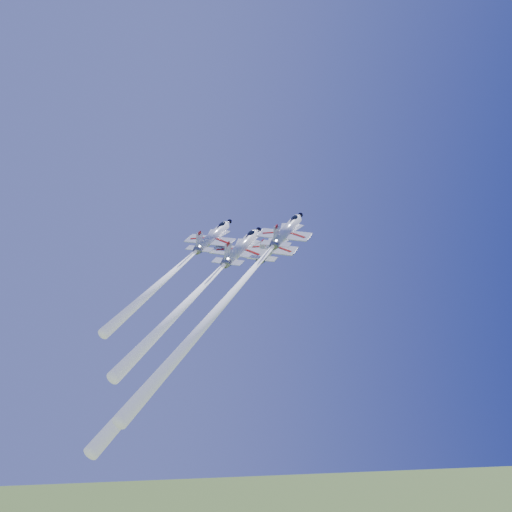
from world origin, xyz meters
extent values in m
cylinder|color=silver|center=(4.62, 3.24, 89.52)|extent=(5.81, 10.21, 11.99)
cone|color=silver|center=(8.92, 7.83, 94.22)|extent=(3.39, 3.84, 3.55)
cone|color=black|center=(9.92, 8.90, 95.32)|extent=(1.71, 1.93, 1.79)
cone|color=slate|center=(0.65, -1.00, 85.18)|extent=(3.12, 3.12, 2.61)
ellipsoid|color=black|center=(7.23, 5.76, 93.17)|extent=(2.98, 3.18, 2.97)
cube|color=black|center=(6.26, 4.62, 92.39)|extent=(0.90, 1.02, 1.03)
cube|color=silver|center=(3.95, 2.62, 88.51)|extent=(11.08, 8.62, 4.71)
cube|color=silver|center=(4.94, 5.63, 91.14)|extent=(3.12, 2.94, 2.48)
cube|color=silver|center=(7.17, 4.08, 90.61)|extent=(3.12, 2.94, 2.48)
cube|color=silver|center=(1.25, -0.32, 85.72)|extent=(5.99, 4.64, 2.49)
cube|color=silver|center=(1.02, -1.20, 87.34)|extent=(2.32, 3.59, 4.20)
cube|color=#A11008|center=(0.87, -1.88, 88.70)|extent=(1.02, 1.25, 1.31)
cube|color=black|center=(4.84, 3.83, 88.73)|extent=(6.58, 6.89, 6.85)
sphere|color=white|center=(0.49, -1.16, 85.02)|extent=(1.19, 1.30, 1.18)
cone|color=white|center=(-14.43, -17.09, 68.70)|extent=(14.97, 34.57, 44.32)
cylinder|color=silver|center=(-8.47, 3.06, 90.39)|extent=(5.38, 9.45, 11.10)
cone|color=silver|center=(-4.48, 7.31, 94.74)|extent=(3.14, 3.55, 3.29)
cone|color=black|center=(-3.56, 8.30, 95.75)|extent=(1.58, 1.79, 1.65)
cone|color=slate|center=(-12.14, -0.87, 86.37)|extent=(2.89, 2.89, 2.41)
ellipsoid|color=black|center=(-6.05, 5.39, 93.77)|extent=(2.76, 2.94, 2.75)
cube|color=black|center=(-6.95, 4.34, 93.05)|extent=(0.83, 0.94, 0.95)
cube|color=silver|center=(-9.08, 2.49, 89.45)|extent=(10.26, 7.98, 4.36)
cube|color=silver|center=(-8.16, 5.27, 91.88)|extent=(2.89, 2.72, 2.30)
cube|color=silver|center=(-6.10, 3.84, 91.39)|extent=(2.89, 2.72, 2.30)
cube|color=silver|center=(-11.59, -0.24, 86.87)|extent=(5.55, 4.29, 2.30)
cube|color=silver|center=(-11.80, -1.05, 88.37)|extent=(2.15, 3.32, 3.89)
cube|color=#A11008|center=(-11.94, -1.68, 89.63)|extent=(0.95, 1.15, 1.21)
cube|color=black|center=(-8.26, 3.61, 89.65)|extent=(6.09, 6.38, 6.34)
sphere|color=white|center=(-12.28, -1.02, 86.22)|extent=(1.10, 1.21, 1.09)
cone|color=white|center=(-20.55, -9.84, 77.18)|extent=(9.33, 20.09, 25.26)
cylinder|color=silver|center=(4.65, -5.93, 90.11)|extent=(5.53, 9.72, 11.41)
cone|color=silver|center=(8.75, -1.56, 94.59)|extent=(3.23, 3.65, 3.38)
cone|color=black|center=(9.70, -0.55, 95.63)|extent=(1.63, 1.84, 1.70)
cone|color=slate|center=(0.87, -9.97, 85.98)|extent=(2.97, 2.97, 2.48)
ellipsoid|color=black|center=(7.14, -3.53, 93.59)|extent=(2.84, 3.03, 2.83)
cube|color=black|center=(6.22, -4.61, 92.85)|extent=(0.86, 0.97, 0.98)
cube|color=silver|center=(4.02, -6.52, 89.15)|extent=(10.55, 8.20, 4.48)
cube|color=silver|center=(4.96, -3.66, 91.65)|extent=(2.97, 2.80, 2.36)
cube|color=silver|center=(7.09, -5.13, 91.15)|extent=(2.97, 2.80, 2.36)
cube|color=silver|center=(1.44, -9.32, 86.50)|extent=(5.71, 4.41, 2.37)
cube|color=silver|center=(1.23, -10.15, 88.04)|extent=(2.21, 3.42, 4.00)
cube|color=#A11008|center=(1.09, -10.81, 89.34)|extent=(0.97, 1.19, 1.24)
cube|color=black|center=(4.87, -5.36, 89.36)|extent=(6.26, 6.55, 6.51)
sphere|color=white|center=(0.73, -10.12, 85.83)|extent=(1.13, 1.24, 1.12)
cone|color=white|center=(-12.79, -24.55, 71.05)|extent=(13.68, 31.42, 40.23)
cylinder|color=silver|center=(-3.63, -2.33, 87.13)|extent=(5.83, 10.24, 12.03)
cone|color=silver|center=(0.69, 2.28, 91.86)|extent=(3.40, 3.85, 3.57)
cone|color=black|center=(1.69, 3.35, 92.95)|extent=(1.72, 1.94, 1.79)
cone|color=slate|center=(-7.62, -6.59, 82.78)|extent=(3.13, 3.13, 2.62)
ellipsoid|color=black|center=(-1.01, 0.20, 90.80)|extent=(2.99, 3.19, 2.98)
cube|color=black|center=(-1.98, -0.94, 90.02)|extent=(0.90, 1.02, 1.03)
cube|color=silver|center=(-4.30, -2.95, 86.12)|extent=(11.12, 8.65, 4.73)
cube|color=silver|center=(-3.30, 0.07, 88.76)|extent=(3.14, 2.95, 2.49)
cube|color=silver|center=(-1.06, -1.49, 88.23)|extent=(3.14, 2.95, 2.49)
cube|color=silver|center=(-7.01, -5.90, 83.32)|extent=(6.02, 4.66, 2.50)
cube|color=silver|center=(-7.24, -6.79, 84.95)|extent=(2.33, 3.60, 4.22)
cube|color=#A11008|center=(-7.39, -7.47, 86.32)|extent=(1.03, 1.25, 1.31)
cube|color=black|center=(-3.40, -1.73, 86.34)|extent=(6.60, 6.91, 6.87)
sphere|color=white|center=(-7.77, -6.75, 82.61)|extent=(1.19, 1.31, 1.18)
cone|color=white|center=(-17.45, -17.08, 72.03)|extent=(10.70, 23.33, 29.43)
camera|label=1|loc=(-28.36, -108.74, 60.05)|focal=40.00mm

